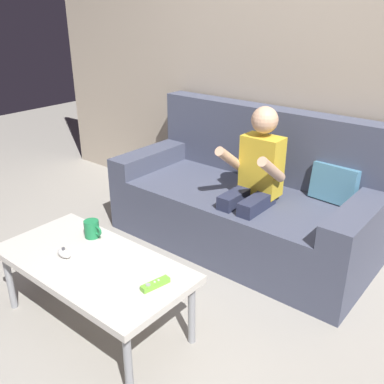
# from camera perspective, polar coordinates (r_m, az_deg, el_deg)

# --- Properties ---
(ground_plane) EXTENTS (10.18, 10.18, 0.00)m
(ground_plane) POSITION_cam_1_polar(r_m,az_deg,el_deg) (2.22, -5.30, -20.24)
(ground_plane) COLOR #9E998E
(wall_back) EXTENTS (5.09, 0.05, 2.50)m
(wall_back) POSITION_cam_1_polar(r_m,az_deg,el_deg) (2.93, 16.58, 17.16)
(wall_back) COLOR #B2A38E
(wall_back) RESTS_ON ground
(couch) EXTENTS (1.75, 0.80, 0.90)m
(couch) POSITION_cam_1_polar(r_m,az_deg,el_deg) (2.95, 7.28, -1.23)
(couch) COLOR #474C60
(couch) RESTS_ON ground
(person_seated_on_couch) EXTENTS (0.35, 0.42, 0.99)m
(person_seated_on_couch) POSITION_cam_1_polar(r_m,az_deg,el_deg) (2.63, 8.12, 1.63)
(person_seated_on_couch) COLOR #282D47
(person_seated_on_couch) RESTS_ON ground
(coffee_table) EXTENTS (1.03, 0.51, 0.38)m
(coffee_table) POSITION_cam_1_polar(r_m,az_deg,el_deg) (2.20, -13.07, -9.63)
(coffee_table) COLOR beige
(coffee_table) RESTS_ON ground
(game_remote_lime_near_edge) EXTENTS (0.06, 0.14, 0.03)m
(game_remote_lime_near_edge) POSITION_cam_1_polar(r_m,az_deg,el_deg) (1.96, -4.89, -12.07)
(game_remote_lime_near_edge) COLOR #72C638
(game_remote_lime_near_edge) RESTS_ON coffee_table
(nunchuk_white) EXTENTS (0.09, 0.05, 0.05)m
(nunchuk_white) POSITION_cam_1_polar(r_m,az_deg,el_deg) (2.24, -16.62, -7.78)
(nunchuk_white) COLOR white
(nunchuk_white) RESTS_ON coffee_table
(coffee_mug) EXTENTS (0.12, 0.08, 0.09)m
(coffee_mug) POSITION_cam_1_polar(r_m,az_deg,el_deg) (2.37, -13.11, -4.79)
(coffee_mug) COLOR #1E7F47
(coffee_mug) RESTS_ON coffee_table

